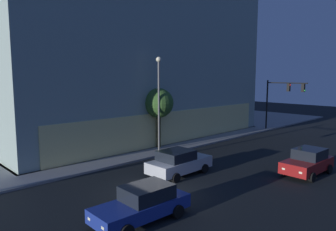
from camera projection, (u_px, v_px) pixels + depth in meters
The scene contains 8 objects.
ground_plane at pixel (156, 194), 17.59m from camera, with size 120.00×120.00×0.00m, color black.
modern_building at pixel (88, 41), 39.89m from camera, with size 28.81×31.25×21.80m.
traffic_light_far_corner at pixel (282, 94), 36.59m from camera, with size 0.34×4.85×5.81m.
street_lamp_sidewalk at pixel (159, 92), 26.52m from camera, with size 0.44×0.44×7.91m.
sidewalk_tree at pixel (159, 104), 27.90m from camera, with size 2.61×2.61×5.27m.
car_blue at pixel (143, 203), 14.30m from camera, with size 4.63×2.14×1.58m.
car_silver at pixel (179, 162), 20.92m from camera, with size 4.52×2.29×1.66m.
car_red at pixel (308, 162), 21.00m from camera, with size 4.24×2.16×1.69m.
Camera 1 is at (-11.23, -12.64, 6.53)m, focal length 33.92 mm.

